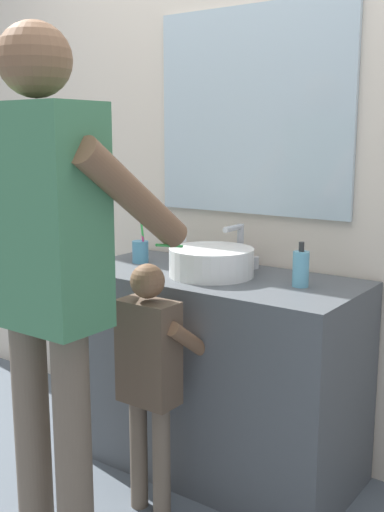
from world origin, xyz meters
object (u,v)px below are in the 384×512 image
at_px(toothbrush_cup, 141,250).
at_px(adult_parent, 48,250).
at_px(child_toddler, 150,367).
at_px(soap_bottle, 301,268).

height_order(toothbrush_cup, adult_parent, adult_parent).
height_order(child_toddler, adult_parent, adult_parent).
xyz_separation_m(child_toddler, adult_parent, (-0.13, -0.33, 0.45)).
bearing_deg(toothbrush_cup, soap_bottle, 0.69).
xyz_separation_m(toothbrush_cup, adult_parent, (0.26, -0.75, 0.14)).
height_order(soap_bottle, child_toddler, soap_bottle).
relative_size(soap_bottle, child_toddler, 0.18).
bearing_deg(toothbrush_cup, child_toddler, -46.66).
distance_m(soap_bottle, adult_parent, 0.91).
distance_m(toothbrush_cup, child_toddler, 0.65).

